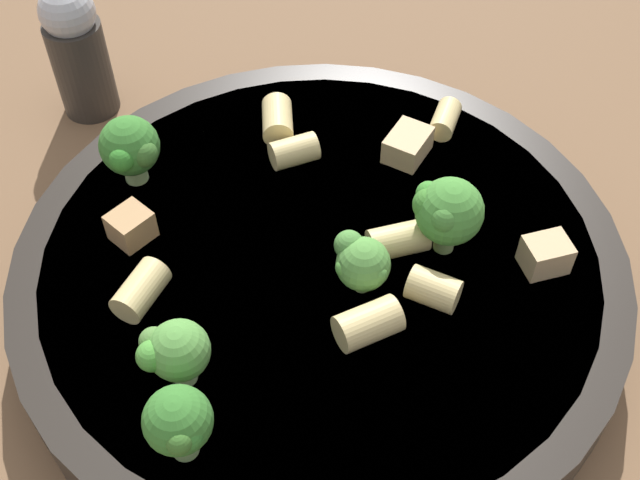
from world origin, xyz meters
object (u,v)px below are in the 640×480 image
object	(u,v)px
rigatoni_3	(141,290)
rigatoni_4	(294,151)
broccoli_floret_1	(175,352)
rigatoni_0	(277,120)
rigatoni_6	(398,240)
rigatoni_2	(433,289)
chicken_chunk_0	(546,255)
chicken_chunk_2	(408,145)
broccoli_floret_3	(364,261)
rigatoni_5	(368,324)
pepper_shaker	(83,48)
broccoli_floret_4	(130,147)
rigatoni_1	(445,119)
broccoli_floret_0	(179,424)
broccoli_floret_2	(446,211)
chicken_chunk_1	(131,226)
pasta_bowl	(320,273)

from	to	relation	value
rigatoni_3	rigatoni_4	size ratio (longest dim) A/B	1.11
broccoli_floret_1	rigatoni_0	bearing A→B (deg)	123.39
broccoli_floret_1	rigatoni_6	world-z (taller)	broccoli_floret_1
rigatoni_2	chicken_chunk_0	bearing A→B (deg)	66.68
rigatoni_0	chicken_chunk_2	bearing A→B (deg)	31.20
broccoli_floret_3	rigatoni_5	xyz separation A→B (m)	(0.02, -0.02, -0.01)
pepper_shaker	chicken_chunk_0	bearing A→B (deg)	13.23
chicken_chunk_0	chicken_chunk_2	bearing A→B (deg)	173.97
broccoli_floret_3	pepper_shaker	size ratio (longest dim) A/B	0.34
broccoli_floret_4	chicken_chunk_2	distance (m)	0.14
rigatoni_1	rigatoni_5	world-z (taller)	rigatoni_5
broccoli_floret_3	rigatoni_4	xyz separation A→B (m)	(-0.08, 0.03, -0.01)
broccoli_floret_0	rigatoni_0	bearing A→B (deg)	127.36
broccoli_floret_2	chicken_chunk_0	world-z (taller)	broccoli_floret_2
broccoli_floret_2	rigatoni_6	xyz separation A→B (m)	(-0.01, -0.02, -0.02)
chicken_chunk_2	pepper_shaker	xyz separation A→B (m)	(-0.19, -0.08, 0.00)
chicken_chunk_0	broccoli_floret_4	bearing A→B (deg)	-149.80
broccoli_floret_4	rigatoni_3	world-z (taller)	broccoli_floret_4
broccoli_floret_4	chicken_chunk_1	world-z (taller)	broccoli_floret_4
pasta_bowl	broccoli_floret_2	world-z (taller)	broccoli_floret_2
rigatoni_1	rigatoni_3	bearing A→B (deg)	-95.39
pasta_bowl	rigatoni_1	distance (m)	0.11
broccoli_floret_1	pepper_shaker	xyz separation A→B (m)	(-0.22, 0.09, -0.01)
pepper_shaker	chicken_chunk_2	bearing A→B (deg)	22.07
rigatoni_4	rigatoni_5	world-z (taller)	rigatoni_5
chicken_chunk_2	chicken_chunk_0	bearing A→B (deg)	-6.03
pasta_bowl	broccoli_floret_4	xyz separation A→B (m)	(-0.10, -0.03, 0.04)
broccoli_floret_2	rigatoni_5	xyz separation A→B (m)	(0.01, -0.06, -0.02)
rigatoni_5	pepper_shaker	size ratio (longest dim) A/B	0.33
broccoli_floret_1	chicken_chunk_0	bearing A→B (deg)	66.67
rigatoni_5	pasta_bowl	bearing A→B (deg)	160.43
chicken_chunk_0	broccoli_floret_2	bearing A→B (deg)	-147.27
broccoli_floret_0	chicken_chunk_1	xyz separation A→B (m)	(-0.11, 0.05, -0.02)
broccoli_floret_0	rigatoni_5	bearing A→B (deg)	83.23
broccoli_floret_3	pepper_shaker	xyz separation A→B (m)	(-0.24, 0.00, -0.01)
chicken_chunk_1	rigatoni_3	bearing A→B (deg)	-28.64
rigatoni_5	chicken_chunk_2	world-z (taller)	rigatoni_5
broccoli_floret_1	rigatoni_6	bearing A→B (deg)	82.46
rigatoni_0	rigatoni_2	bearing A→B (deg)	-10.90
broccoli_floret_0	chicken_chunk_0	bearing A→B (deg)	77.19
rigatoni_1	chicken_chunk_2	distance (m)	0.03
pepper_shaker	rigatoni_5	bearing A→B (deg)	-4.58
rigatoni_5	chicken_chunk_1	size ratio (longest dim) A/B	1.51
broccoli_floret_4	pepper_shaker	size ratio (longest dim) A/B	0.44
chicken_chunk_1	chicken_chunk_2	bearing A→B (deg)	69.14
pasta_bowl	broccoli_floret_1	size ratio (longest dim) A/B	8.73
broccoli_floret_4	rigatoni_5	distance (m)	0.15
rigatoni_4	chicken_chunk_0	bearing A→B (deg)	15.49
broccoli_floret_2	pepper_shaker	bearing A→B (deg)	-170.50
broccoli_floret_1	broccoli_floret_2	xyz separation A→B (m)	(0.03, 0.13, 0.01)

